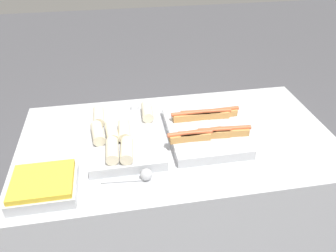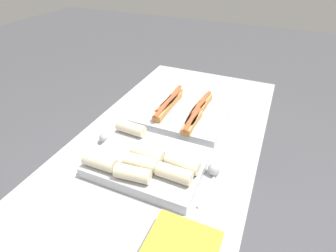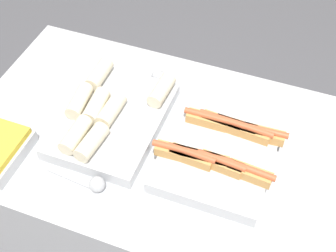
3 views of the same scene
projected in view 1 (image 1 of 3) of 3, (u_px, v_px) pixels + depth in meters
The scene contains 7 objects.
ground_plane at pixel (176, 245), 2.17m from camera, with size 12.00×12.00×0.00m, color #4C4C51.
counter at pixel (177, 199), 1.92m from camera, with size 1.60×0.87×0.88m.
tray_hotdogs at pixel (205, 129), 1.67m from camera, with size 0.42×0.46×0.10m.
tray_wraps at pixel (123, 137), 1.61m from camera, with size 0.34×0.47×0.11m.
tray_side_front at pixel (44, 186), 1.34m from camera, with size 0.27×0.23×0.07m.
serving_spoon_near at pixel (144, 175), 1.41m from camera, with size 0.22×0.05×0.05m.
serving_spoon_far at pixel (133, 110), 1.85m from camera, with size 0.22×0.05×0.05m.
Camera 1 is at (-0.29, -1.32, 1.87)m, focal length 35.00 mm.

